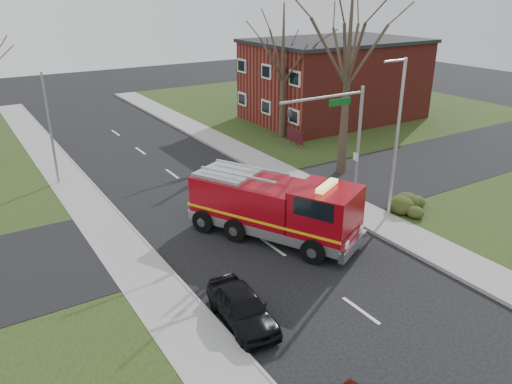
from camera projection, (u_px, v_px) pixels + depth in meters
ground at (273, 247)px, 23.81m from camera, size 120.00×120.00×0.00m
sidewalk_right at (368, 216)px, 26.85m from camera, size 2.40×80.00×0.15m
sidewalk_left at (150, 284)px, 20.72m from camera, size 2.40×80.00×0.15m
cross_street_right at (487, 149)px, 37.99m from camera, size 30.00×8.00×0.15m
brick_building at (335, 80)px, 45.90m from camera, size 15.40×10.40×7.25m
health_center_sign at (295, 136)px, 38.45m from camera, size 0.12×2.00×1.40m
hedge_corner at (420, 203)px, 27.26m from camera, size 2.80×2.00×0.90m
bare_tree_near at (348, 60)px, 30.40m from camera, size 6.00×6.00×12.00m
bare_tree_far at (283, 58)px, 38.53m from camera, size 5.25×5.25×10.50m
traffic_signal_mast at (341, 129)px, 25.78m from camera, size 5.29×0.18×6.80m
streetlight_pole at (396, 136)px, 25.23m from camera, size 1.48×0.16×8.40m
utility_pole_far at (51, 131)px, 30.07m from camera, size 0.14×0.14×7.00m
fire_engine at (275, 209)px, 24.27m from camera, size 6.25×8.68×3.35m
parked_car_maroon at (242, 307)px, 18.22m from camera, size 1.93×4.03×1.33m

